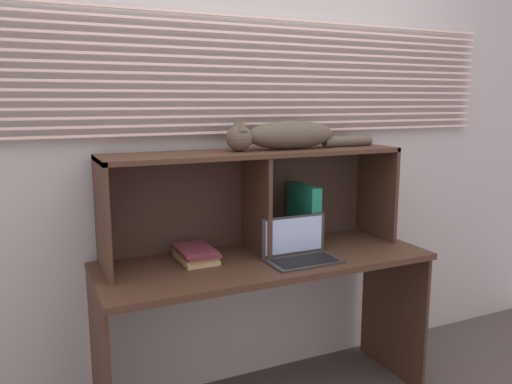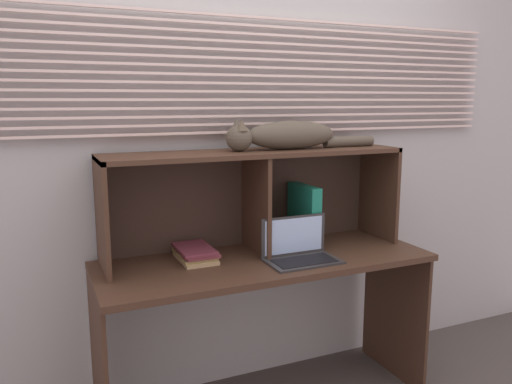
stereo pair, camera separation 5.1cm
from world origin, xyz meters
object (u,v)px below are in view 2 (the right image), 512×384
object	(u,v)px
binder_upright	(304,216)
cat	(286,136)
book_stack	(195,253)
laptop	(300,251)

from	to	relation	value
binder_upright	cat	bearing A→B (deg)	180.00
cat	book_stack	bearing A→B (deg)	-179.79
binder_upright	laptop	bearing A→B (deg)	-123.16
cat	laptop	bearing A→B (deg)	-97.58
laptop	binder_upright	size ratio (longest dim) A/B	1.06
book_stack	cat	bearing A→B (deg)	0.21
binder_upright	book_stack	size ratio (longest dim) A/B	1.21
cat	binder_upright	world-z (taller)	cat
laptop	book_stack	xyz separation A→B (m)	(-0.44, 0.20, -0.01)
cat	binder_upright	distance (m)	0.42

